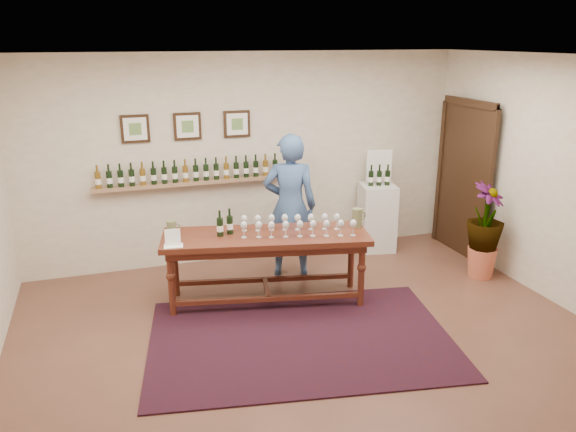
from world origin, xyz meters
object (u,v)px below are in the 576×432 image
object	(u,v)px
display_pedestal	(377,217)
tasting_table	(266,244)
potted_plant	(485,231)
person	(290,206)

from	to	relation	value
display_pedestal	tasting_table	bearing A→B (deg)	-150.49
display_pedestal	potted_plant	bearing A→B (deg)	-58.18
display_pedestal	potted_plant	xyz separation A→B (m)	(0.83, -1.34, 0.14)
potted_plant	person	xyz separation A→B (m)	(-2.32, 0.86, 0.30)
tasting_table	person	xyz separation A→B (m)	(0.51, 0.66, 0.22)
display_pedestal	potted_plant	size ratio (longest dim) A/B	0.90
tasting_table	person	distance (m)	0.86
potted_plant	tasting_table	bearing A→B (deg)	175.82
tasting_table	potted_plant	distance (m)	2.84
display_pedestal	person	world-z (taller)	person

